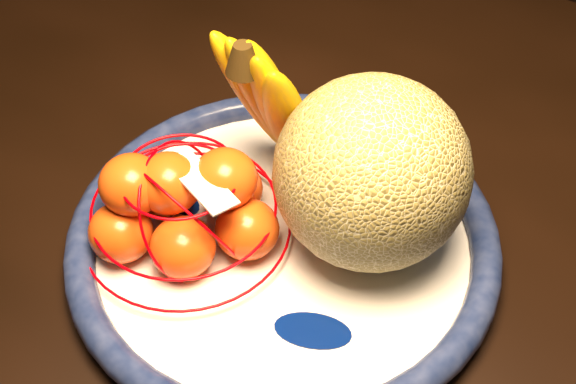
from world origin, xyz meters
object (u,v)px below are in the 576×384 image
at_px(banana_bunch, 274,99).
at_px(mandarin_bag, 184,205).
at_px(cantaloupe, 372,173).
at_px(dining_table, 213,178).
at_px(fruit_bowl, 283,241).

relative_size(banana_bunch, mandarin_bag, 0.75).
height_order(cantaloupe, banana_bunch, banana_bunch).
bearing_deg(dining_table, banana_bunch, -16.99).
xyz_separation_m(fruit_bowl, cantaloupe, (0.06, 0.04, 0.08)).
bearing_deg(mandarin_bag, banana_bunch, 72.23).
xyz_separation_m(dining_table, fruit_bowl, (0.15, -0.11, 0.09)).
distance_m(dining_table, banana_bunch, 0.21).
height_order(dining_table, cantaloupe, cantaloupe).
bearing_deg(fruit_bowl, banana_bunch, 121.39).
relative_size(dining_table, fruit_bowl, 3.80).
distance_m(cantaloupe, banana_bunch, 0.12).
relative_size(dining_table, mandarin_bag, 6.13).
height_order(dining_table, banana_bunch, banana_bunch).
xyz_separation_m(fruit_bowl, banana_bunch, (-0.05, 0.08, 0.09)).
distance_m(banana_bunch, mandarin_bag, 0.12).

